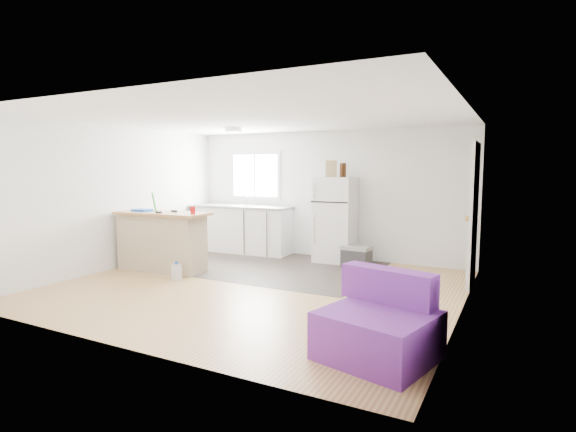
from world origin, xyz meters
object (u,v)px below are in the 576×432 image
object	(u,v)px
peninsula	(162,241)
cooler	(356,257)
purple_seat	(379,327)
bottle_right	(344,170)
cleaner_jug	(177,272)
bottle_left	(342,170)
kitchen_cabinets	(242,228)
red_cup	(193,210)
cardboard_box	(331,169)
mop	(153,258)
blue_tray	(142,210)
refrigerator	(335,220)

from	to	relation	value
peninsula	cooler	world-z (taller)	peninsula
purple_seat	bottle_right	world-z (taller)	bottle_right
peninsula	cleaner_jug	world-z (taller)	peninsula
bottle_left	bottle_right	xyz separation A→B (m)	(0.03, 0.05, 0.00)
kitchen_cabinets	bottle_right	bearing A→B (deg)	-3.33
bottle_right	kitchen_cabinets	bearing A→B (deg)	179.73
red_cup	bottle_right	distance (m)	2.75
cardboard_box	bottle_right	bearing A→B (deg)	1.70
peninsula	cooler	distance (m)	3.29
mop	bottle_right	bearing A→B (deg)	37.52
purple_seat	blue_tray	distance (m)	4.91
cooler	bottle_left	size ratio (longest dim) A/B	2.06
refrigerator	bottle_left	size ratio (longest dim) A/B	6.15
cooler	purple_seat	bearing A→B (deg)	-62.17
mop	cardboard_box	xyz separation A→B (m)	(2.27, 2.14, 1.46)
cooler	mop	xyz separation A→B (m)	(-2.87, -1.85, 0.04)
kitchen_cabinets	bottle_left	xyz separation A→B (m)	(2.17, -0.06, 1.18)
blue_tray	cleaner_jug	bearing A→B (deg)	-19.16
refrigerator	mop	world-z (taller)	refrigerator
mop	blue_tray	bearing A→B (deg)	158.38
peninsula	blue_tray	distance (m)	0.64
red_cup	blue_tray	distance (m)	1.04
mop	red_cup	xyz separation A→B (m)	(0.73, 0.16, 0.81)
cooler	bottle_right	xyz separation A→B (m)	(-0.35, 0.30, 1.47)
cooler	cardboard_box	size ratio (longest dim) A/B	1.72
refrigerator	cooler	size ratio (longest dim) A/B	2.98
cleaner_jug	red_cup	world-z (taller)	red_cup
peninsula	mop	xyz separation A→B (m)	(-0.08, -0.14, -0.26)
bottle_right	cardboard_box	bearing A→B (deg)	-178.30
refrigerator	red_cup	size ratio (longest dim) A/B	12.82
refrigerator	mop	distance (m)	3.24
cleaner_jug	cardboard_box	distance (m)	3.25
cleaner_jug	red_cup	bearing A→B (deg)	90.58
purple_seat	blue_tray	bearing A→B (deg)	173.84
cooler	cleaner_jug	world-z (taller)	cooler
refrigerator	cleaner_jug	xyz separation A→B (m)	(-1.63, -2.41, -0.64)
cooler	cardboard_box	world-z (taller)	cardboard_box
cooler	purple_seat	world-z (taller)	purple_seat
cooler	blue_tray	xyz separation A→B (m)	(-3.18, -1.75, 0.81)
cleaner_jug	cardboard_box	bearing A→B (deg)	57.91
mop	kitchen_cabinets	bearing A→B (deg)	78.45
cleaner_jug	blue_tray	size ratio (longest dim) A/B	0.97
purple_seat	cardboard_box	world-z (taller)	cardboard_box
cooler	purple_seat	xyz separation A→B (m)	(1.38, -3.42, 0.09)
purple_seat	peninsula	bearing A→B (deg)	171.69
refrigerator	cooler	world-z (taller)	refrigerator
kitchen_cabinets	red_cup	xyz separation A→B (m)	(0.41, -2.00, 0.56)
kitchen_cabinets	cleaner_jug	world-z (taller)	kitchen_cabinets
red_cup	purple_seat	bearing A→B (deg)	-26.16
mop	refrigerator	bearing A→B (deg)	39.37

